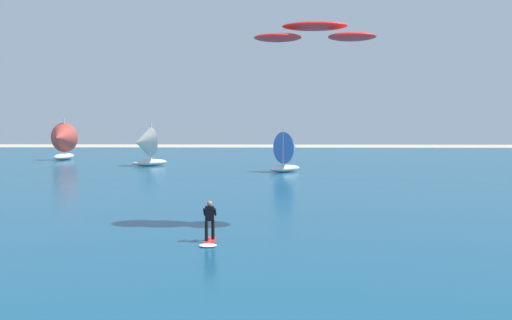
{
  "coord_description": "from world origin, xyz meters",
  "views": [
    {
      "loc": [
        -0.3,
        -7.79,
        5.05
      ],
      "look_at": [
        -0.8,
        16.79,
        3.31
      ],
      "focal_mm": 39.12,
      "sensor_mm": 36.0,
      "label": 1
    }
  ],
  "objects_px": {
    "sailboat_leading": "(61,141)",
    "kitesurfer": "(209,228)",
    "sailboat_heeled_over": "(145,146)",
    "sailboat_mid_left": "(289,151)",
    "kite": "(315,33)"
  },
  "relations": [
    {
      "from": "sailboat_heeled_over",
      "to": "sailboat_leading",
      "type": "xyz_separation_m",
      "value": [
        -12.52,
        9.03,
        0.22
      ]
    },
    {
      "from": "kitesurfer",
      "to": "sailboat_mid_left",
      "type": "xyz_separation_m",
      "value": [
        4.44,
        31.53,
        1.39
      ]
    },
    {
      "from": "sailboat_mid_left",
      "to": "sailboat_heeled_over",
      "type": "bearing_deg",
      "value": 157.79
    },
    {
      "from": "kite",
      "to": "kitesurfer",
      "type": "bearing_deg",
      "value": -137.33
    },
    {
      "from": "sailboat_heeled_over",
      "to": "sailboat_leading",
      "type": "bearing_deg",
      "value": 144.2
    },
    {
      "from": "kitesurfer",
      "to": "sailboat_mid_left",
      "type": "relative_size",
      "value": 0.45
    },
    {
      "from": "sailboat_leading",
      "to": "kite",
      "type": "bearing_deg",
      "value": -56.62
    },
    {
      "from": "sailboat_mid_left",
      "to": "kite",
      "type": "bearing_deg",
      "value": -89.7
    },
    {
      "from": "kite",
      "to": "sailboat_heeled_over",
      "type": "xyz_separation_m",
      "value": [
        -15.57,
        33.6,
        -6.89
      ]
    },
    {
      "from": "sailboat_leading",
      "to": "kitesurfer",
      "type": "bearing_deg",
      "value": -63.36
    },
    {
      "from": "kite",
      "to": "sailboat_leading",
      "type": "xyz_separation_m",
      "value": [
        -28.08,
        42.63,
        -6.67
      ]
    },
    {
      "from": "sailboat_mid_left",
      "to": "kitesurfer",
      "type": "bearing_deg",
      "value": -98.01
    },
    {
      "from": "kite",
      "to": "sailboat_heeled_over",
      "type": "bearing_deg",
      "value": 114.86
    },
    {
      "from": "kitesurfer",
      "to": "sailboat_heeled_over",
      "type": "xyz_separation_m",
      "value": [
        -10.98,
        37.82,
        1.58
      ]
    },
    {
      "from": "kitesurfer",
      "to": "kite",
      "type": "relative_size",
      "value": 0.34
    }
  ]
}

